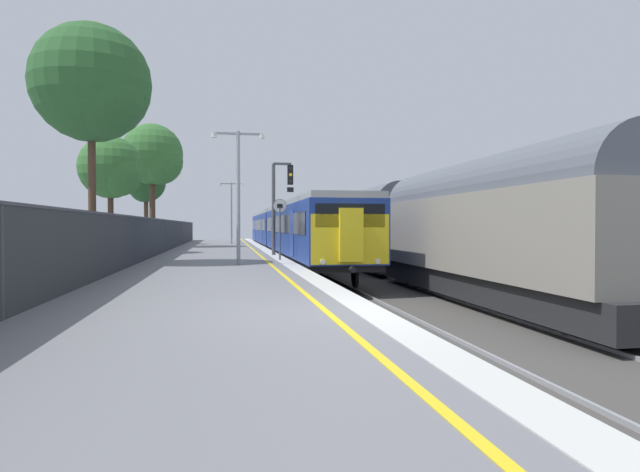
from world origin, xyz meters
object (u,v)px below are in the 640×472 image
object	(u,v)px
freight_train_adjacent_track	(338,226)
speed_limit_sign	(280,221)
commuter_train_at_platform	(287,229)
platform_lamp_far	(231,207)
background_tree_back	(94,87)
background_tree_right	(154,157)
background_tree_centre	(145,184)
signal_gantry	(279,197)
platform_lamp_mid	(238,185)
background_tree_left	(112,169)

from	to	relation	value
freight_train_adjacent_track	speed_limit_sign	xyz separation A→B (m)	(-5.85, -15.86, 0.19)
commuter_train_at_platform	platform_lamp_far	xyz separation A→B (m)	(-3.65, 8.53, 1.76)
background_tree_back	background_tree_right	bearing A→B (deg)	89.96
background_tree_centre	background_tree_back	xyz separation A→B (m)	(1.42, -23.60, 1.94)
freight_train_adjacent_track	background_tree_centre	distance (m)	16.13
signal_gantry	commuter_train_at_platform	bearing A→B (deg)	81.39
commuter_train_at_platform	background_tree_centre	size ratio (longest dim) A/B	6.02
platform_lamp_far	background_tree_right	bearing A→B (deg)	-130.79
platform_lamp_far	background_tree_back	bearing A→B (deg)	-102.70
background_tree_right	commuter_train_at_platform	bearing A→B (deg)	-14.40
platform_lamp_mid	background_tree_right	world-z (taller)	background_tree_right
speed_limit_sign	platform_lamp_far	bearing A→B (deg)	94.61
background_tree_right	background_tree_back	world-z (taller)	background_tree_back
freight_train_adjacent_track	signal_gantry	xyz separation A→B (m)	(-5.47, -11.60, 1.44)
freight_train_adjacent_track	background_tree_right	distance (m)	13.88
speed_limit_sign	background_tree_back	world-z (taller)	background_tree_back
commuter_train_at_platform	background_tree_right	world-z (taller)	background_tree_right
platform_lamp_mid	background_tree_right	size ratio (longest dim) A/B	0.59
signal_gantry	freight_train_adjacent_track	bearing A→B (deg)	64.78
background_tree_right	speed_limit_sign	bearing A→B (deg)	-66.16
signal_gantry	background_tree_right	xyz separation A→B (m)	(-7.55, 11.97, 3.36)
platform_lamp_mid	commuter_train_at_platform	bearing A→B (deg)	77.29
freight_train_adjacent_track	background_tree_back	distance (m)	22.25
freight_train_adjacent_track	background_tree_left	bearing A→B (deg)	-148.76
freight_train_adjacent_track	background_tree_back	size ratio (longest dim) A/B	6.65
freight_train_adjacent_track	background_tree_right	world-z (taller)	background_tree_right
commuter_train_at_platform	platform_lamp_mid	bearing A→B (deg)	-102.71
commuter_train_at_platform	signal_gantry	distance (m)	9.90
speed_limit_sign	background_tree_right	distance (m)	18.33
background_tree_centre	platform_lamp_far	bearing A→B (deg)	1.96
background_tree_back	background_tree_centre	bearing A→B (deg)	93.44
signal_gantry	background_tree_centre	xyz separation A→B (m)	(-8.98, 17.95, 1.87)
freight_train_adjacent_track	background_tree_centre	world-z (taller)	background_tree_centre
signal_gantry	platform_lamp_mid	bearing A→B (deg)	-108.51
freight_train_adjacent_track	platform_lamp_far	xyz separation A→B (m)	(-7.66, 6.58, 1.55)
freight_train_adjacent_track	platform_lamp_mid	bearing A→B (deg)	-112.88
commuter_train_at_platform	freight_train_adjacent_track	world-z (taller)	freight_train_adjacent_track
commuter_train_at_platform	background_tree_back	xyz separation A→B (m)	(-9.03, -15.30, 5.48)
background_tree_centre	background_tree_back	size ratio (longest dim) A/B	0.71
freight_train_adjacent_track	signal_gantry	distance (m)	12.91
freight_train_adjacent_track	platform_lamp_mid	size ratio (longest dim) A/B	11.97
commuter_train_at_platform	background_tree_left	size ratio (longest dim) A/B	6.22
background_tree_left	commuter_train_at_platform	bearing A→B (deg)	33.19
signal_gantry	platform_lamp_mid	size ratio (longest dim) A/B	0.92
freight_train_adjacent_track	platform_lamp_mid	world-z (taller)	platform_lamp_mid
commuter_train_at_platform	background_tree_left	bearing A→B (deg)	-146.81
speed_limit_sign	background_tree_left	distance (m)	11.37
background_tree_centre	commuter_train_at_platform	bearing A→B (deg)	-38.45
freight_train_adjacent_track	signal_gantry	world-z (taller)	signal_gantry
commuter_train_at_platform	background_tree_right	distance (m)	10.58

